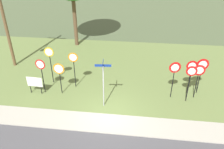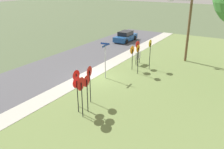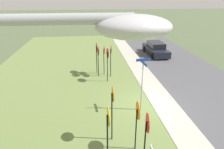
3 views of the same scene
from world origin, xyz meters
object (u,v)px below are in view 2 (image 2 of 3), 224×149
at_px(yield_sign_far_right, 77,86).
at_px(utility_pole, 188,16).
at_px(stop_sign_near_left, 132,52).
at_px(yield_sign_far_left, 81,87).
at_px(stop_sign_near_right, 138,48).
at_px(yield_sign_center, 76,80).
at_px(street_name_post, 105,58).
at_px(yield_sign_near_right, 89,76).
at_px(notice_board, 138,56).
at_px(stop_sign_far_left, 150,48).
at_px(yield_sign_near_left, 87,85).
at_px(stop_sign_far_center, 138,53).
at_px(parked_hatchback_near, 125,37).

xyz_separation_m(yield_sign_far_right, utility_pole, (-14.21, 2.85, 2.77)).
bearing_deg(stop_sign_near_left, yield_sign_far_left, 8.95).
relative_size(stop_sign_near_right, yield_sign_center, 0.98).
bearing_deg(street_name_post, yield_sign_near_right, 13.94).
bearing_deg(yield_sign_center, notice_board, -176.37).
bearing_deg(yield_sign_near_right, yield_sign_far_left, 12.63).
height_order(stop_sign_near_left, street_name_post, street_name_post).
relative_size(stop_sign_far_left, yield_sign_near_left, 1.14).
bearing_deg(stop_sign_far_left, yield_sign_far_left, -2.30).
bearing_deg(yield_sign_near_right, notice_board, 175.49).
relative_size(stop_sign_near_right, yield_sign_near_left, 1.02).
bearing_deg(utility_pole, stop_sign_far_center, -22.69).
height_order(yield_sign_center, street_name_post, street_name_post).
xyz_separation_m(yield_sign_near_right, yield_sign_far_left, (1.83, 0.71, -0.00)).
distance_m(yield_sign_near_right, yield_sign_far_left, 1.96).
distance_m(stop_sign_near_left, stop_sign_far_center, 1.21).
relative_size(stop_sign_far_left, yield_sign_far_right, 1.15).
bearing_deg(stop_sign_far_center, street_name_post, -40.14).
bearing_deg(street_name_post, yield_sign_far_right, 10.46).
distance_m(stop_sign_near_left, utility_pole, 6.97).
bearing_deg(yield_sign_center, yield_sign_near_left, 79.09).
xyz_separation_m(utility_pole, parked_hatchback_near, (-4.80, -9.45, -3.98)).
xyz_separation_m(stop_sign_near_left, yield_sign_center, (8.32, 0.11, 0.24)).
bearing_deg(stop_sign_near_left, stop_sign_far_left, 131.29).
distance_m(stop_sign_near_left, yield_sign_near_left, 8.61).
height_order(stop_sign_near_right, yield_sign_center, yield_sign_center).
relative_size(yield_sign_far_left, parked_hatchback_near, 0.62).
relative_size(yield_sign_far_left, street_name_post, 0.84).
bearing_deg(notice_board, yield_sign_near_left, 10.32).
bearing_deg(stop_sign_near_right, stop_sign_far_center, 33.48).
relative_size(stop_sign_near_right, street_name_post, 0.81).
distance_m(stop_sign_near_right, yield_sign_far_left, 10.48).
height_order(yield_sign_far_left, parked_hatchback_near, yield_sign_far_left).
height_order(stop_sign_far_left, stop_sign_far_center, stop_sign_far_left).
height_order(stop_sign_near_right, yield_sign_far_left, yield_sign_far_left).
distance_m(stop_sign_near_left, yield_sign_center, 8.32).
xyz_separation_m(stop_sign_far_left, parked_hatchback_near, (-9.03, -7.30, -1.42)).
bearing_deg(parked_hatchback_near, stop_sign_far_left, 39.09).
bearing_deg(yield_sign_near_left, parked_hatchback_near, -163.84).
bearing_deg(yield_sign_far_left, notice_board, -179.21).
distance_m(utility_pole, parked_hatchback_near, 11.33).
distance_m(yield_sign_center, notice_board, 10.12).
bearing_deg(stop_sign_near_right, yield_sign_far_left, 13.81).
bearing_deg(utility_pole, notice_board, -45.57).
xyz_separation_m(stop_sign_far_left, yield_sign_far_right, (9.98, -0.70, -0.21)).
distance_m(stop_sign_far_left, stop_sign_far_center, 1.85).
height_order(stop_sign_far_left, yield_sign_center, stop_sign_far_left).
height_order(yield_sign_near_right, street_name_post, street_name_post).
height_order(yield_sign_center, notice_board, yield_sign_center).
bearing_deg(utility_pole, yield_sign_far_right, -11.35).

